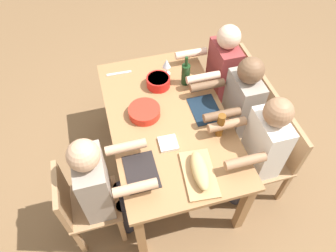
{
  "coord_description": "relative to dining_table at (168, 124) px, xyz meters",
  "views": [
    {
      "loc": [
        -1.61,
        0.44,
        2.71
      ],
      "look_at": [
        0.0,
        0.0,
        0.63
      ],
      "focal_mm": 33.54,
      "sensor_mm": 36.0,
      "label": 1
    }
  ],
  "objects": [
    {
      "name": "diner_near_center",
      "position": [
        0.0,
        -0.62,
        0.04
      ],
      "size": [
        0.41,
        0.53,
        1.2
      ],
      "color": "#2D2D38",
      "rests_on": "ground_plane"
    },
    {
      "name": "beer_bottle",
      "position": [
        -0.27,
        -0.34,
        0.2
      ],
      "size": [
        0.06,
        0.06,
        0.22
      ],
      "primitive_type": "cylinder",
      "color": "brown",
      "rests_on": "dining_table"
    },
    {
      "name": "diner_near_left",
      "position": [
        -0.44,
        -0.62,
        0.04
      ],
      "size": [
        0.41,
        0.53,
        1.2
      ],
      "color": "#2D2D38",
      "rests_on": "ground_plane"
    },
    {
      "name": "bread_loaf",
      "position": [
        -0.58,
        -0.07,
        0.15
      ],
      "size": [
        0.33,
        0.14,
        0.09
      ],
      "primitive_type": "ellipsoid",
      "rotation": [
        0.0,
        0.0,
        -0.1
      ],
      "color": "tan",
      "rests_on": "cutting_board"
    },
    {
      "name": "chair_near_center",
      "position": [
        0.0,
        -0.8,
        -0.17
      ],
      "size": [
        0.4,
        0.4,
        0.85
      ],
      "color": "#A87F56",
      "rests_on": "ground_plane"
    },
    {
      "name": "diner_near_right",
      "position": [
        0.44,
        -0.62,
        0.04
      ],
      "size": [
        0.41,
        0.53,
        1.2
      ],
      "color": "#2D2D38",
      "rests_on": "ground_plane"
    },
    {
      "name": "wine_bottle",
      "position": [
        0.36,
        -0.26,
        0.2
      ],
      "size": [
        0.08,
        0.08,
        0.29
      ],
      "color": "#193819",
      "rests_on": "dining_table"
    },
    {
      "name": "cutting_board",
      "position": [
        -0.58,
        -0.07,
        0.1
      ],
      "size": [
        0.42,
        0.26,
        0.02
      ],
      "primitive_type": "cube",
      "rotation": [
        0.0,
        0.0,
        -0.1
      ],
      "color": "tan",
      "rests_on": "dining_table"
    },
    {
      "name": "chair_near_left",
      "position": [
        -0.44,
        -0.8,
        -0.17
      ],
      "size": [
        0.4,
        0.4,
        0.85
      ],
      "color": "#A87F56",
      "rests_on": "ground_plane"
    },
    {
      "name": "serving_bowl_greens",
      "position": [
        0.39,
        -0.02,
        0.14
      ],
      "size": [
        0.21,
        0.21,
        0.09
      ],
      "color": "red",
      "rests_on": "dining_table"
    },
    {
      "name": "chair_near_right",
      "position": [
        0.44,
        -0.8,
        -0.17
      ],
      "size": [
        0.4,
        0.4,
        0.85
      ],
      "color": "#A87F56",
      "rests_on": "ground_plane"
    },
    {
      "name": "diner_far_left",
      "position": [
        -0.44,
        0.62,
        0.04
      ],
      "size": [
        0.41,
        0.53,
        1.2
      ],
      "color": "#2D2D38",
      "rests_on": "ground_plane"
    },
    {
      "name": "carving_knife",
      "position": [
        0.64,
        0.3,
        0.09
      ],
      "size": [
        0.03,
        0.23,
        0.01
      ],
      "primitive_type": "cube",
      "rotation": [
        0.0,
        0.0,
        1.54
      ],
      "color": "silver",
      "rests_on": "dining_table"
    },
    {
      "name": "placemat_far_left",
      "position": [
        -0.44,
        0.32,
        0.09
      ],
      "size": [
        0.32,
        0.23,
        0.01
      ],
      "primitive_type": "cube",
      "color": "black",
      "rests_on": "dining_table"
    },
    {
      "name": "placemat_near_center",
      "position": [
        0.0,
        -0.32,
        0.09
      ],
      "size": [
        0.32,
        0.23,
        0.01
      ],
      "primitive_type": "cube",
      "color": "#142333",
      "rests_on": "dining_table"
    },
    {
      "name": "napkin_stack",
      "position": [
        -0.26,
        0.07,
        0.1
      ],
      "size": [
        0.14,
        0.14,
        0.02
      ],
      "primitive_type": "cube",
      "rotation": [
        0.0,
        0.0,
        -0.03
      ],
      "color": "white",
      "rests_on": "dining_table"
    },
    {
      "name": "wine_glass",
      "position": [
        0.52,
        -0.13,
        0.2
      ],
      "size": [
        0.08,
        0.08,
        0.17
      ],
      "color": "silver",
      "rests_on": "dining_table"
    },
    {
      "name": "dining_table",
      "position": [
        0.0,
        0.0,
        0.0
      ],
      "size": [
        1.61,
        0.96,
        0.74
      ],
      "color": "#9E7044",
      "rests_on": "ground_plane"
    },
    {
      "name": "chair_far_left",
      "position": [
        -0.44,
        0.8,
        -0.17
      ],
      "size": [
        0.4,
        0.4,
        0.85
      ],
      "color": "#A87F56",
      "rests_on": "ground_plane"
    },
    {
      "name": "serving_bowl_fruit",
      "position": [
        0.08,
        0.18,
        0.13
      ],
      "size": [
        0.26,
        0.26,
        0.07
      ],
      "color": "red",
      "rests_on": "dining_table"
    },
    {
      "name": "ground_plane",
      "position": [
        0.0,
        0.0,
        -0.65
      ],
      "size": [
        8.0,
        8.0,
        0.0
      ],
      "primitive_type": "plane",
      "color": "brown"
    }
  ]
}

